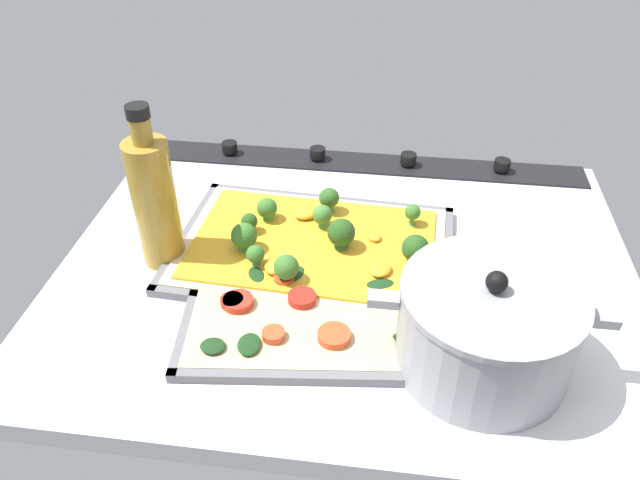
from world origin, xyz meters
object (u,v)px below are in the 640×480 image
object	(u,v)px
oil_bottle	(154,200)
baking_tray_back	(313,316)
veggie_pizza_back	(309,312)
cooking_pot	(486,328)
baking_tray_front	(313,250)
broccoli_pizza	(314,243)

from	to	relation	value
oil_bottle	baking_tray_back	bearing A→B (deg)	157.53
veggie_pizza_back	cooking_pot	bearing A→B (deg)	167.24
veggie_pizza_back	oil_bottle	distance (cm)	25.90
baking_tray_front	baking_tray_back	size ratio (longest dim) A/B	1.17
veggie_pizza_back	baking_tray_back	bearing A→B (deg)	-169.83
baking_tray_front	oil_bottle	xyz separation A→B (cm)	(20.93, 4.13, 9.62)
oil_bottle	cooking_pot	bearing A→B (deg)	161.70
baking_tray_front	cooking_pot	size ratio (longest dim) A/B	1.52
broccoli_pizza	baking_tray_back	bearing A→B (deg)	97.68
baking_tray_front	veggie_pizza_back	world-z (taller)	veggie_pizza_back
broccoli_pizza	cooking_pot	world-z (taller)	cooking_pot
baking_tray_front	veggie_pizza_back	bearing A→B (deg)	95.94
cooking_pot	oil_bottle	world-z (taller)	oil_bottle
broccoli_pizza	cooking_pot	bearing A→B (deg)	140.55
baking_tray_back	veggie_pizza_back	xyz separation A→B (cm)	(0.57, 0.10, 0.72)
broccoli_pizza	baking_tray_back	world-z (taller)	broccoli_pizza
baking_tray_front	baking_tray_back	bearing A→B (deg)	98.33
baking_tray_back	veggie_pizza_back	bearing A→B (deg)	10.17
veggie_pizza_back	cooking_pot	distance (cm)	22.06
broccoli_pizza	oil_bottle	size ratio (longest dim) A/B	1.63
cooking_pot	baking_tray_back	bearing A→B (deg)	-13.37
baking_tray_front	baking_tray_back	distance (cm)	13.76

